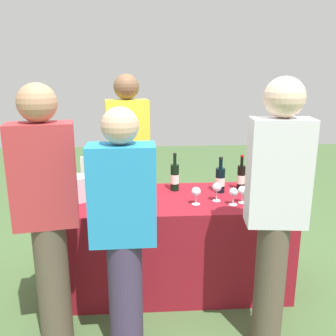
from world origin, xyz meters
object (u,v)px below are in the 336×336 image
wine_bottle_2 (220,180)px  wine_bottle_3 (241,177)px  wine_bottle_0 (113,180)px  ice_bucket (77,188)px  menu_board (103,199)px  wine_glass_1 (144,189)px  wine_bottle_4 (254,178)px  server_pouring (128,158)px  wine_glass_0 (119,189)px  guest_1 (123,229)px  wine_bottle_1 (175,177)px  wine_glass_2 (196,192)px  wine_glass_5 (243,191)px  guest_2 (276,207)px  guest_0 (47,210)px  wine_glass_4 (233,193)px  wine_glass_3 (217,188)px

wine_bottle_2 → wine_bottle_3: 0.20m
wine_bottle_0 → ice_bucket: bearing=-152.2°
wine_bottle_0 → menu_board: wine_bottle_0 is taller
wine_bottle_0 → wine_glass_1: 0.33m
wine_bottle_4 → server_pouring: size_ratio=0.18×
wine_bottle_3 → wine_glass_0: 1.05m
guest_1 → menu_board: (-0.32, 1.67, -0.40)m
wine_bottle_2 → server_pouring: (-0.79, 0.52, 0.07)m
wine_bottle_1 → wine_bottle_4: 0.68m
wine_bottle_1 → ice_bucket: bearing=-166.1°
ice_bucket → wine_glass_2: bearing=-9.8°
wine_bottle_2 → wine_glass_1: size_ratio=2.22×
wine_glass_5 → wine_bottle_1: bearing=145.1°
wine_glass_5 → guest_2: bearing=-86.3°
wine_glass_2 → ice_bucket: bearing=170.2°
wine_bottle_1 → server_pouring: bearing=132.6°
wine_glass_0 → ice_bucket: 0.35m
wine_bottle_0 → wine_glass_5: 1.06m
ice_bucket → guest_2: bearing=-29.6°
wine_glass_5 → server_pouring: (-0.91, 0.80, 0.08)m
wine_bottle_3 → wine_bottle_4: 0.11m
wine_bottle_2 → guest_0: bearing=-148.6°
wine_bottle_0 → wine_bottle_3: bearing=1.3°
wine_glass_1 → guest_1: guest_1 is taller
wine_glass_2 → wine_glass_5: size_ratio=1.00×
wine_bottle_0 → ice_bucket: (-0.27, -0.14, -0.02)m
wine_bottle_1 → menu_board: 1.09m
wine_bottle_1 → wine_glass_0: (-0.45, -0.27, -0.01)m
wine_glass_0 → wine_glass_4: bearing=-7.4°
wine_glass_1 → wine_glass_3: 0.57m
server_pouring → wine_bottle_0: bearing=70.8°
wine_glass_1 → guest_1: size_ratio=0.09×
wine_bottle_0 → guest_0: (-0.35, -0.78, 0.04)m
wine_bottle_0 → guest_2: size_ratio=0.18×
wine_glass_1 → wine_glass_2: (0.40, -0.10, -0.00)m
wine_glass_1 → wine_glass_2: size_ratio=0.99×
wine_glass_5 → wine_bottle_3: bearing=77.5°
menu_board → server_pouring: bearing=-27.9°
wine_bottle_1 → ice_bucket: size_ratio=1.68×
ice_bucket → menu_board: size_ratio=0.21×
ice_bucket → guest_2: guest_2 is taller
wine_bottle_3 → wine_bottle_0: bearing=-178.7°
wine_bottle_1 → wine_bottle_2: (0.38, -0.07, -0.01)m
wine_glass_1 → server_pouring: server_pouring is taller
wine_bottle_2 → ice_bucket: size_ratio=1.56×
wine_bottle_3 → guest_2: bearing=-92.0°
wine_glass_3 → wine_glass_5: (0.19, -0.06, -0.01)m
wine_bottle_3 → wine_glass_3: wine_bottle_3 is taller
wine_bottle_2 → guest_2: 0.90m
wine_glass_3 → wine_bottle_1: bearing=136.9°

